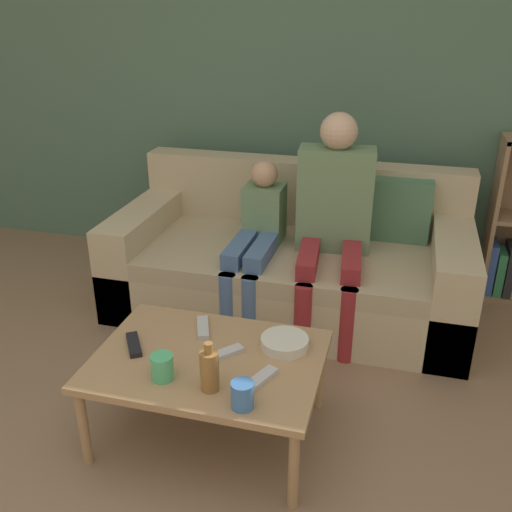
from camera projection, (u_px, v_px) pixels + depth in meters
name	position (u px, v px, depth m)	size (l,w,h in m)	color
wall_back	(311.00, 69.00, 3.51)	(12.00, 0.06, 2.60)	#4C6B56
couch	(292.00, 264.00, 3.37)	(2.01, 0.97, 0.80)	tan
coffee_table	(208.00, 365.00, 2.31)	(0.92, 0.66, 0.38)	#A87F56
person_adult	(334.00, 209.00, 3.08)	(0.42, 0.69, 1.16)	maroon
person_child	(256.00, 236.00, 3.18)	(0.23, 0.66, 0.87)	#476693
cup_near	(242.00, 395.00, 2.00)	(0.08, 0.08, 0.10)	#3D70B2
cup_far	(162.00, 367.00, 2.14)	(0.09, 0.09, 0.10)	#4CB77A
tv_remote_0	(224.00, 354.00, 2.29)	(0.15, 0.16, 0.02)	#B7B7BC
tv_remote_1	(134.00, 345.00, 2.35)	(0.13, 0.17, 0.02)	black
tv_remote_2	(260.00, 379.00, 2.14)	(0.11, 0.18, 0.02)	#B7B7BC
tv_remote_3	(203.00, 328.00, 2.47)	(0.11, 0.18, 0.02)	#B7B7BC
snack_bowl	(285.00, 343.00, 2.35)	(0.20, 0.20, 0.05)	beige
bottle	(209.00, 370.00, 2.07)	(0.07, 0.07, 0.20)	olive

